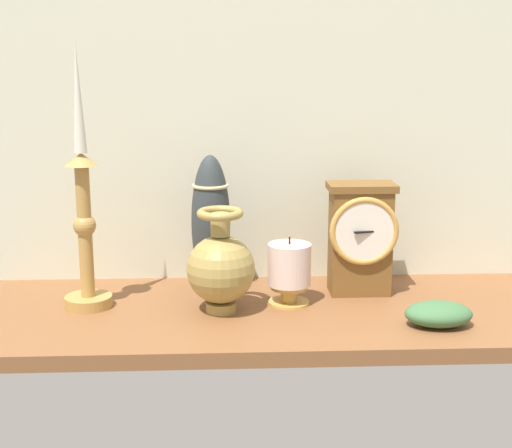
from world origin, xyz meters
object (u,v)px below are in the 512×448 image
Objects in this scene: mantel_clock at (361,237)px; brass_vase_bulbous at (221,267)px; candlestick_tall_left at (84,216)px; pillar_candle_front at (289,270)px; tall_ceramic_vase at (211,223)px.

mantel_clock reaches higher than brass_vase_bulbous.
mantel_clock is at bearing 6.23° from candlestick_tall_left.
pillar_candle_front is at bearing -158.42° from mantel_clock.
brass_vase_bulbous is (21.50, -3.44, -7.61)cm from candlestick_tall_left.
pillar_candle_front is at bearing -30.48° from tall_ceramic_vase.
candlestick_tall_left is at bearing -173.77° from mantel_clock.
candlestick_tall_left is at bearing -159.36° from tall_ceramic_vase.
pillar_candle_front is (-12.50, -4.94, -4.22)cm from mantel_clock.
brass_vase_bulbous is at bearing -160.51° from mantel_clock.
candlestick_tall_left is 1.80× the size of tall_ceramic_vase.
mantel_clock is 1.14× the size of brass_vase_bulbous.
mantel_clock is 45.69cm from candlestick_tall_left.
pillar_candle_front is at bearing 17.08° from brass_vase_bulbous.
mantel_clock is 14.09cm from pillar_candle_front.
brass_vase_bulbous is 0.70× the size of tall_ceramic_vase.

